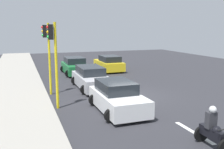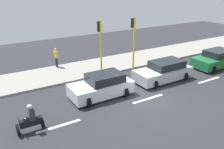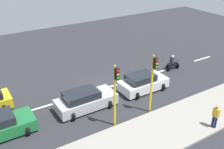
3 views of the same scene
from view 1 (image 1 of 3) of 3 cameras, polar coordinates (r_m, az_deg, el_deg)
ground_plane at (r=16.08m, az=4.64°, el=-5.00°), size 40.00×60.00×0.10m
sidewalk at (r=14.69m, az=-21.24°, el=-6.68°), size 4.00×60.00×0.15m
lane_stripe_far_north at (r=27.20m, az=-5.89°, el=1.45°), size 0.20×2.40×0.01m
lane_stripe_north at (r=21.52m, az=-1.99°, el=-0.87°), size 0.20×2.40×0.01m
lane_stripe_mid at (r=16.06m, az=4.65°, el=-4.81°), size 0.20×2.40×0.01m
lane_stripe_south at (r=11.18m, az=17.80°, el=-12.20°), size 0.20×2.40×0.01m
car_green at (r=23.78m, az=-8.25°, el=1.83°), size 2.37×4.11×1.52m
car_white at (r=13.05m, az=1.22°, el=-5.15°), size 2.34×4.10×1.52m
car_yellow_cab at (r=25.26m, az=-0.69°, el=2.44°), size 2.35×4.14×1.52m
car_silver at (r=18.01m, az=-4.67°, el=-0.83°), size 2.31×4.54×1.52m
motorcycle at (r=9.85m, az=21.56°, el=-11.60°), size 0.60×1.30×1.53m
traffic_light_corner at (r=16.41m, az=-14.20°, el=5.61°), size 0.49×0.24×4.50m
traffic_light_midblock at (r=13.38m, az=-12.84°, el=4.65°), size 0.49×0.24×4.50m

